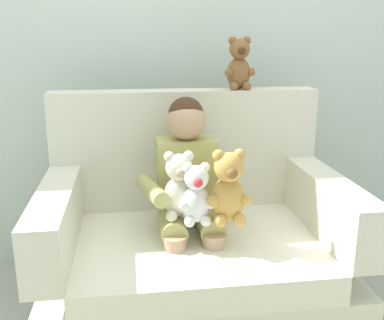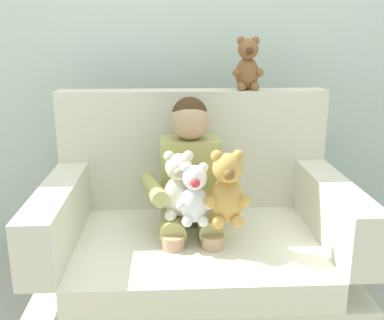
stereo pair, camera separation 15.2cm
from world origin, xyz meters
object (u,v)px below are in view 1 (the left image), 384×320
(plush_honey, at_px, (228,189))
(plush_white, at_px, (196,195))
(plush_brown_on_backrest, at_px, (239,65))
(armchair, at_px, (194,249))
(seated_child, at_px, (188,183))
(plush_cream, at_px, (179,187))

(plush_honey, height_order, plush_white, plush_honey)
(plush_honey, bearing_deg, plush_brown_on_backrest, 79.80)
(armchair, height_order, seated_child, armchair)
(seated_child, relative_size, plush_cream, 2.92)
(armchair, relative_size, plush_brown_on_backrest, 5.14)
(armchair, xyz_separation_m, plush_white, (-0.02, -0.18, 0.32))
(plush_honey, distance_m, plush_white, 0.13)
(plush_white, height_order, plush_brown_on_backrest, plush_brown_on_backrest)
(seated_child, height_order, plush_white, seated_child)
(plush_cream, distance_m, plush_honey, 0.20)
(seated_child, relative_size, plush_honey, 2.72)
(plush_brown_on_backrest, bearing_deg, plush_cream, -119.20)
(plush_cream, height_order, plush_white, plush_cream)
(plush_cream, distance_m, plush_white, 0.09)
(armchair, distance_m, seated_child, 0.31)
(seated_child, distance_m, plush_cream, 0.14)
(plush_brown_on_backrest, bearing_deg, plush_white, -109.93)
(plush_cream, bearing_deg, seated_child, 45.61)
(seated_child, relative_size, plush_brown_on_backrest, 3.29)
(plush_honey, relative_size, plush_brown_on_backrest, 1.21)
(armchair, bearing_deg, seated_child, 147.00)
(plush_cream, relative_size, plush_white, 1.12)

